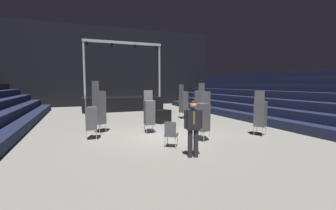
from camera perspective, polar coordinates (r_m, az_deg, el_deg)
ground_plane at (r=10.39m, az=-1.15°, el=-7.57°), size 22.00×30.00×0.10m
arena_end_wall at (r=24.81m, az=-13.40°, el=9.18°), size 22.00×0.30×8.00m
bleacher_bank_right at (r=15.87m, az=27.12°, el=2.23°), size 5.25×24.00×3.15m
stage_riser at (r=20.12m, az=-11.30°, el=0.63°), size 6.51×2.86×5.59m
man_with_tie at (r=7.09m, az=6.27°, el=-5.03°), size 0.57×0.34×1.76m
chair_stack_front_left at (r=9.19m, az=8.63°, el=-2.77°), size 0.59×0.59×1.96m
chair_stack_front_right at (r=10.80m, az=21.90°, el=-1.90°), size 0.60×0.60×1.96m
chair_stack_mid_left at (r=11.08m, az=-16.67°, el=-0.46°), size 0.62×0.62×2.39m
chair_stack_mid_right at (r=14.21m, az=7.84°, el=0.77°), size 0.58×0.58×2.31m
chair_stack_mid_centre at (r=14.89m, az=3.86°, el=0.85°), size 0.52×0.52×2.22m
chair_stack_rear_left at (r=9.86m, az=-18.57°, el=-2.93°), size 0.45×0.45×1.79m
chair_stack_rear_right at (r=10.56m, az=-4.64°, el=-1.68°), size 0.45×0.45×1.96m
equipment_road_case at (r=13.34m, az=-1.37°, el=-2.86°), size 1.07×0.94×0.74m
loose_chair_near_man at (r=8.21m, az=0.75°, el=-6.87°), size 0.61×0.61×0.95m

